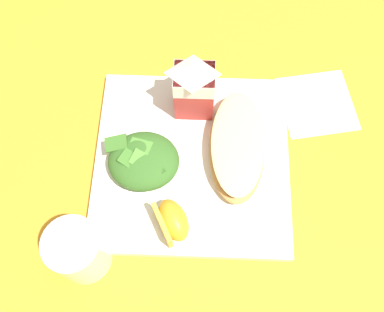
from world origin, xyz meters
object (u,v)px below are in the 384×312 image
object	(u,v)px
cheesy_pizza_bread	(237,146)
paper_napkin	(317,103)
green_salad_pile	(143,161)
white_plate	(192,161)
milk_carton	(193,86)
drinking_clear_cup	(79,251)
orange_wedge_front	(172,221)

from	to	relation	value
cheesy_pizza_bread	paper_napkin	xyz separation A→B (m)	(0.13, 0.09, -0.03)
green_salad_pile	white_plate	bearing A→B (deg)	11.98
white_plate	milk_carton	distance (m)	0.11
drinking_clear_cup	orange_wedge_front	bearing A→B (deg)	22.11
orange_wedge_front	drinking_clear_cup	distance (m)	0.12
cheesy_pizza_bread	green_salad_pile	world-z (taller)	green_salad_pile
cheesy_pizza_bread	orange_wedge_front	bearing A→B (deg)	-127.49
milk_carton	cheesy_pizza_bread	bearing A→B (deg)	-47.52
cheesy_pizza_bread	milk_carton	size ratio (longest dim) A/B	1.55
green_salad_pile	drinking_clear_cup	bearing A→B (deg)	-118.23
green_salad_pile	paper_napkin	xyz separation A→B (m)	(0.26, 0.12, -0.04)
green_salad_pile	orange_wedge_front	xyz separation A→B (m)	(0.04, -0.08, -0.00)
green_salad_pile	drinking_clear_cup	size ratio (longest dim) A/B	1.15
white_plate	milk_carton	bearing A→B (deg)	91.61
orange_wedge_front	paper_napkin	distance (m)	0.30
green_salad_pile	paper_napkin	bearing A→B (deg)	25.22
green_salad_pile	drinking_clear_cup	world-z (taller)	drinking_clear_cup
orange_wedge_front	drinking_clear_cup	world-z (taller)	drinking_clear_cup
cheesy_pizza_bread	orange_wedge_front	world-z (taller)	orange_wedge_front
cheesy_pizza_bread	drinking_clear_cup	xyz separation A→B (m)	(-0.20, -0.16, 0.01)
drinking_clear_cup	paper_napkin	bearing A→B (deg)	37.49
white_plate	green_salad_pile	world-z (taller)	green_salad_pile
white_plate	green_salad_pile	bearing A→B (deg)	-168.02
white_plate	drinking_clear_cup	world-z (taller)	drinking_clear_cup
orange_wedge_front	white_plate	bearing A→B (deg)	77.16
white_plate	green_salad_pile	distance (m)	0.07
cheesy_pizza_bread	green_salad_pile	distance (m)	0.13
cheesy_pizza_bread	paper_napkin	bearing A→B (deg)	36.18
paper_napkin	drinking_clear_cup	world-z (taller)	drinking_clear_cup
milk_carton	drinking_clear_cup	bearing A→B (deg)	-120.34
cheesy_pizza_bread	orange_wedge_front	size ratio (longest dim) A/B	2.45
green_salad_pile	paper_napkin	size ratio (longest dim) A/B	0.97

